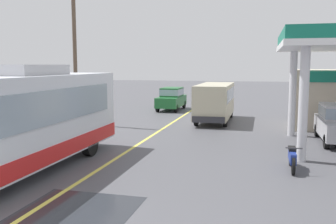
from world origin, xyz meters
TOP-DOWN VIEW (x-y plane):
  - ground at (0.00, 20.00)m, footprint 120.00×120.00m
  - lane_divider_stripe at (0.00, 15.00)m, footprint 0.16×50.00m
  - coach_bus_main at (-2.30, 4.42)m, footprint 2.60×11.04m
  - minibus_opposing_lane at (2.57, 18.32)m, footprint 2.04×6.13m
  - motorcycle_parked_forecourt at (6.62, 7.54)m, footprint 0.55×1.80m
  - car_trailing_behind_bus at (-1.68, 23.83)m, footprint 1.70×4.20m
  - utility_pole_roadside at (-5.69, 15.15)m, footprint 1.80×0.24m

SIDE VIEW (x-z plane):
  - ground at x=0.00m, z-range 0.00..0.00m
  - lane_divider_stripe at x=0.00m, z-range 0.00..0.01m
  - motorcycle_parked_forecourt at x=6.62m, z-range -0.02..0.90m
  - car_trailing_behind_bus at x=-1.68m, z-range 0.10..1.92m
  - minibus_opposing_lane at x=2.57m, z-range 0.25..2.69m
  - coach_bus_main at x=-2.30m, z-range -0.12..3.56m
  - utility_pole_roadside at x=-5.69m, z-range 0.18..8.77m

